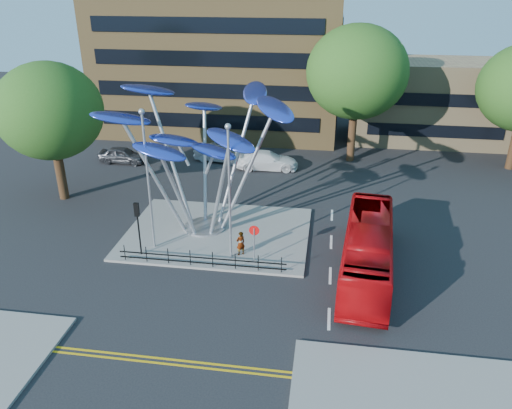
% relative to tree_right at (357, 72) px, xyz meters
% --- Properties ---
extents(ground, '(120.00, 120.00, 0.00)m').
position_rel_tree_right_xyz_m(ground, '(-8.00, -22.00, -8.04)').
color(ground, black).
rests_on(ground, ground).
extents(traffic_island, '(12.00, 9.00, 0.15)m').
position_rel_tree_right_xyz_m(traffic_island, '(-9.00, -16.00, -7.96)').
color(traffic_island, slate).
rests_on(traffic_island, ground).
extents(pavement_right, '(12.00, 6.00, 0.15)m').
position_rel_tree_right_xyz_m(pavement_right, '(3.00, -29.00, -7.96)').
color(pavement_right, slate).
rests_on(pavement_right, ground).
extents(double_yellow_near, '(40.00, 0.12, 0.01)m').
position_rel_tree_right_xyz_m(double_yellow_near, '(-8.00, -28.00, -8.03)').
color(double_yellow_near, gold).
rests_on(double_yellow_near, ground).
extents(double_yellow_far, '(40.00, 0.12, 0.01)m').
position_rel_tree_right_xyz_m(double_yellow_far, '(-8.00, -28.30, -8.03)').
color(double_yellow_far, gold).
rests_on(double_yellow_far, ground).
extents(low_building_near, '(15.00, 8.00, 8.00)m').
position_rel_tree_right_xyz_m(low_building_near, '(8.00, 8.00, -4.04)').
color(low_building_near, tan).
rests_on(low_building_near, ground).
extents(tree_right, '(8.80, 8.80, 12.11)m').
position_rel_tree_right_xyz_m(tree_right, '(0.00, 0.00, 0.00)').
color(tree_right, black).
rests_on(tree_right, ground).
extents(tree_left, '(7.60, 7.60, 10.32)m').
position_rel_tree_right_xyz_m(tree_left, '(-22.00, -12.00, -1.24)').
color(tree_left, black).
rests_on(tree_left, ground).
extents(leaf_sculpture, '(12.72, 9.54, 9.51)m').
position_rel_tree_right_xyz_m(leaf_sculpture, '(-10.07, -15.32, -1.16)').
color(leaf_sculpture, '#9EA0A5').
rests_on(leaf_sculpture, traffic_island).
extents(street_lamp_left, '(0.36, 0.36, 8.80)m').
position_rel_tree_right_xyz_m(street_lamp_left, '(-12.50, -18.50, -2.68)').
color(street_lamp_left, '#9EA0A5').
rests_on(street_lamp_left, traffic_island).
extents(street_lamp_right, '(0.36, 0.36, 8.30)m').
position_rel_tree_right_xyz_m(street_lamp_right, '(-7.50, -19.00, -2.94)').
color(street_lamp_right, '#9EA0A5').
rests_on(street_lamp_right, traffic_island).
extents(traffic_light_island, '(0.28, 0.18, 3.42)m').
position_rel_tree_right_xyz_m(traffic_light_island, '(-13.00, -19.50, -5.42)').
color(traffic_light_island, black).
rests_on(traffic_light_island, traffic_island).
extents(no_entry_sign_island, '(0.60, 0.10, 2.45)m').
position_rel_tree_right_xyz_m(no_entry_sign_island, '(-6.00, -19.48, -6.22)').
color(no_entry_sign_island, '#9EA0A5').
rests_on(no_entry_sign_island, traffic_island).
extents(pedestrian_railing_front, '(10.00, 0.06, 1.00)m').
position_rel_tree_right_xyz_m(pedestrian_railing_front, '(-9.00, -20.30, -7.48)').
color(pedestrian_railing_front, black).
rests_on(pedestrian_railing_front, traffic_island).
extents(red_bus, '(3.55, 11.14, 3.05)m').
position_rel_tree_right_xyz_m(red_bus, '(0.50, -19.35, -6.51)').
color(red_bus, '#B1080C').
rests_on(red_bus, ground).
extents(pedestrian, '(0.68, 0.64, 1.57)m').
position_rel_tree_right_xyz_m(pedestrian, '(-6.96, -18.67, -7.10)').
color(pedestrian, gray).
rests_on(pedestrian, traffic_island).
extents(parked_car_left, '(4.35, 1.81, 1.47)m').
position_rel_tree_right_xyz_m(parked_car_left, '(-20.59, -3.73, -7.30)').
color(parked_car_left, '#3A3B41').
rests_on(parked_car_left, ground).
extents(parked_car_mid, '(4.80, 2.18, 1.53)m').
position_rel_tree_right_xyz_m(parked_car_mid, '(-11.87, -2.08, -7.27)').
color(parked_car_mid, '#AAABB2').
rests_on(parked_car_mid, ground).
extents(parked_car_right, '(5.69, 2.75, 1.60)m').
position_rel_tree_right_xyz_m(parked_car_right, '(-7.37, -3.35, -7.24)').
color(parked_car_right, white).
rests_on(parked_car_right, ground).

